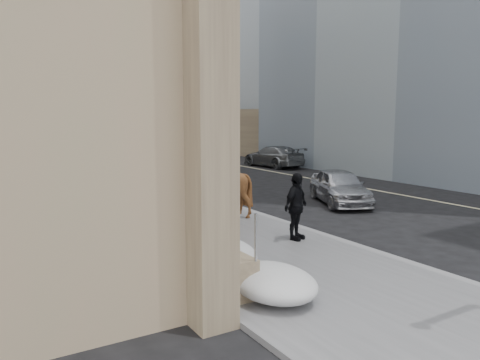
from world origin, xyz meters
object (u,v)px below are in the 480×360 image
Objects in this scene: mounted_horse_left at (211,210)px; mounted_horse_right at (217,185)px; pedestrian at (296,206)px; car_grey at (273,156)px; car_silver at (340,186)px.

mounted_horse_left is 0.98× the size of mounted_horse_right.
pedestrian is 0.38× the size of car_grey.
car_silver is 0.83× the size of car_grey.
mounted_horse_left is at bearing 37.67° from mounted_horse_right.
mounted_horse_right is at bearing -109.91° from mounted_horse_left.
mounted_horse_left is at bearing 46.76° from car_grey.
mounted_horse_left is 8.28m from car_silver.
pedestrian is 6.38m from car_silver.
mounted_horse_right is 0.54× the size of car_grey.
car_grey reaches higher than car_silver.
car_grey is (5.41, 12.24, 0.02)m from car_silver.
pedestrian is at bearing 53.17° from car_grey.
car_grey is at bearing 91.00° from car_silver.
mounted_horse_left is 20.26m from car_grey.
car_silver is (5.16, 3.75, -0.35)m from pedestrian.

